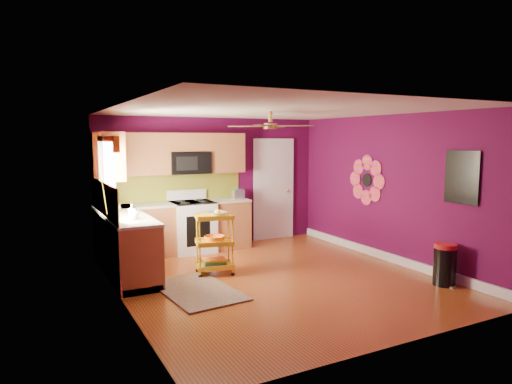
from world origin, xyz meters
TOP-DOWN VIEW (x-y plane):
  - ground at (0.00, 0.00)m, footprint 5.00×5.00m
  - room_envelope at (0.03, 0.00)m, footprint 4.54×5.04m
  - lower_cabinets at (-1.35, 1.82)m, footprint 2.81×2.31m
  - electric_range at (-0.55, 2.17)m, footprint 0.76×0.66m
  - upper_cabinetry at (-1.24, 2.17)m, footprint 2.80×2.30m
  - left_window at (-2.22, 1.05)m, footprint 0.08×1.35m
  - panel_door at (1.35, 2.47)m, footprint 0.95×0.11m
  - right_wall_art at (2.23, -0.34)m, footprint 0.04×2.74m
  - ceiling_fan at (0.00, 0.20)m, footprint 1.01×1.01m
  - shag_rug at (-1.25, 0.02)m, footprint 1.04×1.56m
  - rolling_cart at (-0.72, 0.65)m, footprint 0.64×0.53m
  - trash_can at (1.99, -1.37)m, footprint 0.38×0.39m
  - teal_kettle at (0.40, 2.24)m, footprint 0.18×0.18m
  - toaster at (0.40, 2.18)m, footprint 0.22×0.15m
  - soap_bottle_a at (-1.92, 0.90)m, footprint 0.09×0.10m
  - soap_bottle_b at (-1.99, 1.65)m, footprint 0.13×0.13m
  - counter_dish at (-2.00, 2.04)m, footprint 0.29×0.29m
  - counter_cup at (-1.92, 0.77)m, footprint 0.13×0.13m

SIDE VIEW (x-z plane):
  - ground at x=0.00m, z-range 0.00..0.00m
  - shag_rug at x=-1.25m, z-range 0.00..0.02m
  - trash_can at x=1.99m, z-range 0.00..0.60m
  - lower_cabinets at x=-1.35m, z-range -0.04..0.90m
  - electric_range at x=-0.55m, z-range -0.08..1.05m
  - rolling_cart at x=-0.72m, z-range 0.01..1.03m
  - counter_dish at x=-2.00m, z-range 0.94..1.01m
  - counter_cup at x=-1.92m, z-range 0.94..1.04m
  - soap_bottle_b at x=-1.99m, z-range 0.94..1.10m
  - teal_kettle at x=0.40m, z-range 0.92..1.13m
  - panel_door at x=1.35m, z-range -0.05..2.10m
  - toaster at x=0.40m, z-range 0.94..1.12m
  - soap_bottle_a at x=-1.92m, z-range 0.94..1.15m
  - right_wall_art at x=2.23m, z-range 0.92..1.96m
  - room_envelope at x=0.03m, z-range 0.37..2.89m
  - left_window at x=-2.22m, z-range 1.20..2.28m
  - upper_cabinetry at x=-1.24m, z-range 1.17..2.43m
  - ceiling_fan at x=0.00m, z-range 2.16..2.42m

